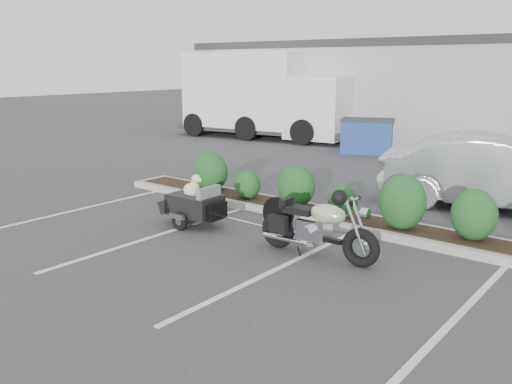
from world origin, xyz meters
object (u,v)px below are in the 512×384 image
Objects in this scene: sedan at (497,173)px; pet_trailer at (194,204)px; delivery_truck at (266,97)px; motorcycle at (316,227)px; dumpster at (367,136)px.

pet_trailer is at bearing 123.95° from sedan.
delivery_truck is at bearing 119.54° from pet_trailer.
sedan is 0.60× the size of delivery_truck.
pet_trailer is (-2.78, 0.02, -0.06)m from motorcycle.
motorcycle is at bearing 148.55° from sedan.
dumpster is at bearing 32.09° from sedan.
motorcycle is 2.78m from pet_trailer.
delivery_truck is (-11.01, 6.14, 0.91)m from sedan.
delivery_truck reaches higher than sedan.
motorcycle is 10.97m from dumpster.
pet_trailer is 0.22× the size of delivery_truck.
sedan is at bearing -37.18° from delivery_truck.
dumpster is (-5.70, 5.10, -0.19)m from sedan.
sedan is (4.15, 4.95, 0.35)m from pet_trailer.
pet_trailer is 10.18m from dumpster.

